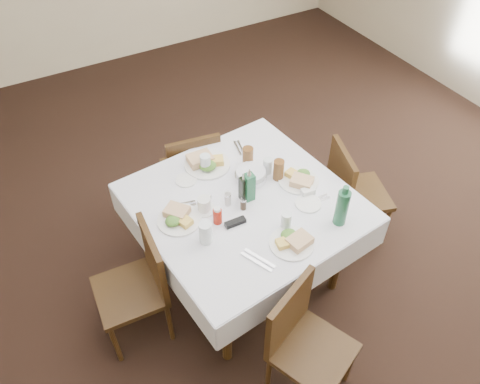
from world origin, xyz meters
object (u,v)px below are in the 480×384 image
Objects in this scene: water_w at (206,233)px; bread_basket at (251,175)px; chair_east at (351,189)px; oil_cruet_green at (249,186)px; dining_table at (244,210)px; green_bottle at (342,207)px; chair_west at (141,280)px; coffee_mug at (204,205)px; water_s at (286,221)px; ketchup_bottle at (217,216)px; oil_cruet_dark at (244,188)px; chair_south at (302,337)px; chair_north at (192,170)px; water_n at (206,163)px; water_e at (268,166)px.

water_w is 0.67× the size of bread_basket.
oil_cruet_green reaches higher than chair_east.
dining_table is at bearing -132.04° from bread_basket.
chair_west is at bearing 160.70° from green_bottle.
bread_basket is at bearing 55.55° from oil_cruet_green.
coffee_mug is at bearing 65.57° from water_w.
bread_basket is at bearing 85.84° from water_s.
oil_cruet_dark is at bearing 22.30° from ketchup_bottle.
chair_east is 3.96× the size of oil_cruet_dark.
chair_south is 1.24m from chair_east.
dining_table is at bearing 177.93° from chair_east.
chair_north is at bearing 76.60° from ketchup_bottle.
oil_cruet_green is (0.76, 0.03, 0.39)m from chair_west.
oil_cruet_dark is at bearing 82.59° from chair_south.
chair_north is 5.89× the size of water_w.
ketchup_bottle is at bearing 99.51° from chair_south.
green_bottle reaches higher than oil_cruet_dark.
chair_south is 2.93× the size of green_bottle.
chair_south is 3.36× the size of oil_cruet_green.
chair_north is at bearing 139.97° from chair_east.
dining_table is 0.18m from oil_cruet_dark.
water_e is (0.34, -0.21, -0.01)m from water_n.
chair_north is 1.29m from green_bottle.
oil_cruet_green reaches higher than water_w.
oil_cruet_dark reaches higher than chair_north.
chair_north is 3.91× the size of oil_cruet_dark.
water_s is 0.47m from water_w.
ketchup_bottle is at bearing -160.97° from dining_table.
water_e is 0.39× the size of green_bottle.
oil_cruet_dark is at bearing 131.19° from green_bottle.
chair_south reaches higher than chair_north.
chair_west is at bearing -132.64° from chair_north.
chair_north is 1.53m from chair_south.
chair_north is at bearing 93.24° from oil_cruet_dark.
chair_west is (-0.73, -0.03, -0.20)m from dining_table.
chair_west is 4.00× the size of bread_basket.
water_w reaches higher than chair_north.
water_n is 0.69m from water_s.
dining_table is 12.30× the size of water_s.
oil_cruet_green is at bearing 17.03° from ketchup_bottle.
chair_north is at bearing 95.25° from oil_cruet_green.
ketchup_bottle reaches higher than coffee_mug.
water_w is at bearing -109.27° from chair_north.
oil_cruet_green is 0.56m from green_bottle.
oil_cruet_green is (-0.07, 0.31, 0.05)m from water_s.
chair_east is 0.93m from oil_cruet_dark.
water_e is at bearing 10.35° from chair_west.
chair_south is at bearing -90.86° from water_n.
water_e is at bearing 27.84° from water_w.
chair_north is 0.80m from oil_cruet_dark.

